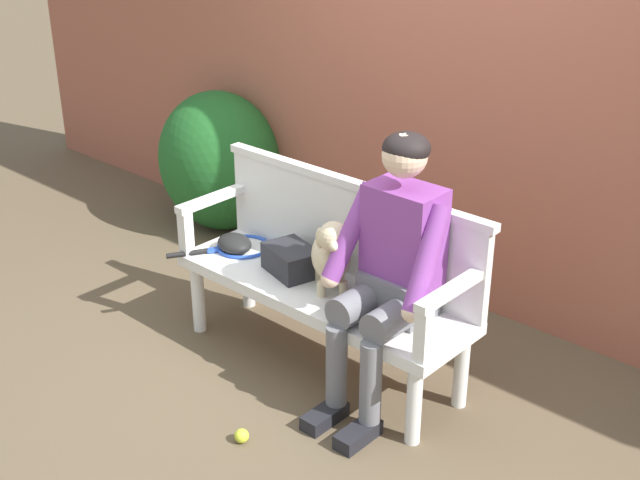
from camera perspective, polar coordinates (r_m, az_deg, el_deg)
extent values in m
plane|color=brown|center=(4.39, 0.00, -8.41)|extent=(40.00, 40.00, 0.00)
cube|color=#9E5642|center=(4.79, 9.95, 10.31)|extent=(8.00, 0.30, 2.47)
ellipsoid|color=#1E5B23|center=(5.81, -6.84, 5.35)|extent=(0.90, 0.77, 0.96)
cube|color=white|center=(4.17, 0.00, -3.49)|extent=(1.61, 0.49, 0.06)
cylinder|color=white|center=(4.63, -8.26, -3.90)|extent=(0.07, 0.07, 0.40)
cylinder|color=white|center=(3.79, 6.38, -11.04)|extent=(0.07, 0.07, 0.40)
cylinder|color=white|center=(4.85, -4.89, -2.34)|extent=(0.07, 0.07, 0.40)
cylinder|color=white|center=(4.05, 9.55, -8.64)|extent=(0.07, 0.07, 0.40)
cube|color=white|center=(4.20, 1.98, 0.68)|extent=(1.61, 0.05, 0.46)
cube|color=white|center=(4.11, 2.03, 3.86)|extent=(1.65, 0.06, 0.04)
cube|color=white|center=(4.48, -9.07, 0.43)|extent=(0.06, 0.06, 0.24)
cube|color=white|center=(4.55, -7.19, 2.84)|extent=(0.06, 0.49, 0.04)
cube|color=white|center=(3.54, 7.00, -6.46)|extent=(0.06, 0.06, 0.24)
cube|color=white|center=(3.63, 9.03, -3.28)|extent=(0.06, 0.49, 0.04)
cube|color=black|center=(3.97, 0.33, -11.86)|extent=(0.10, 0.24, 0.07)
cylinder|color=slate|center=(3.88, 1.13, -8.50)|extent=(0.10, 0.10, 0.41)
cylinder|color=slate|center=(3.85, 2.72, -4.25)|extent=(0.15, 0.32, 0.15)
cube|color=black|center=(3.87, 2.59, -13.03)|extent=(0.10, 0.24, 0.07)
cylinder|color=slate|center=(3.78, 3.45, -9.61)|extent=(0.10, 0.10, 0.41)
cylinder|color=slate|center=(3.74, 5.09, -5.24)|extent=(0.15, 0.32, 0.15)
cube|color=slate|center=(3.90, 5.35, -3.61)|extent=(0.32, 0.24, 0.20)
cube|color=#843D93|center=(3.79, 5.68, -0.05)|extent=(0.34, 0.22, 0.52)
cylinder|color=#843D93|center=(3.82, 2.11, 0.55)|extent=(0.14, 0.33, 0.45)
sphere|color=beige|center=(3.84, 0.69, -2.63)|extent=(0.09, 0.09, 0.09)
cylinder|color=#843D93|center=(3.59, 7.24, -1.31)|extent=(0.14, 0.33, 0.45)
sphere|color=beige|center=(3.59, 6.23, -4.89)|extent=(0.09, 0.09, 0.09)
sphere|color=beige|center=(3.63, 5.77, 5.73)|extent=(0.20, 0.20, 0.20)
ellipsoid|color=black|center=(3.62, 5.88, 6.21)|extent=(0.21, 0.21, 0.14)
cylinder|color=beige|center=(4.04, 0.09, -3.35)|extent=(0.04, 0.04, 0.08)
cylinder|color=beige|center=(4.05, 1.59, -3.31)|extent=(0.04, 0.04, 0.08)
cylinder|color=beige|center=(4.20, -0.06, -2.23)|extent=(0.04, 0.04, 0.08)
cylinder|color=beige|center=(4.20, 1.38, -2.19)|extent=(0.04, 0.04, 0.08)
ellipsoid|color=beige|center=(4.06, 0.76, -1.05)|extent=(0.34, 0.34, 0.23)
sphere|color=beige|center=(3.96, 0.88, -1.44)|extent=(0.14, 0.14, 0.14)
sphere|color=beige|center=(3.88, 0.92, 0.22)|extent=(0.14, 0.14, 0.14)
ellipsoid|color=beige|center=(3.82, 1.00, -0.38)|extent=(0.10, 0.10, 0.05)
ellipsoid|color=beige|center=(3.88, 0.01, 0.13)|extent=(0.05, 0.05, 0.11)
ellipsoid|color=beige|center=(3.89, 1.81, 0.18)|extent=(0.05, 0.05, 0.11)
sphere|color=beige|center=(4.17, 0.62, 0.35)|extent=(0.07, 0.07, 0.07)
torus|color=blue|center=(4.56, -5.21, -0.44)|extent=(0.40, 0.40, 0.02)
cylinder|color=silver|center=(4.56, -5.21, -0.52)|extent=(0.25, 0.25, 0.00)
cube|color=blue|center=(4.53, -7.25, -0.67)|extent=(0.07, 0.08, 0.02)
cylinder|color=black|center=(4.51, -8.99, -0.91)|extent=(0.13, 0.20, 0.03)
ellipsoid|color=black|center=(4.51, -5.81, -0.23)|extent=(0.26, 0.22, 0.09)
cube|color=#232328|center=(4.26, -1.96, -1.36)|extent=(0.32, 0.27, 0.14)
sphere|color=#CCDB33|center=(3.88, -5.33, -13.07)|extent=(0.07, 0.07, 0.07)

